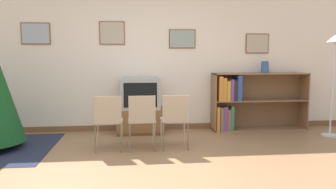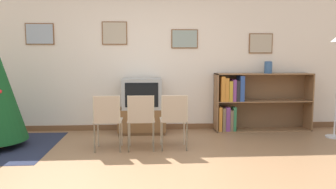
# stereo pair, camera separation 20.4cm
# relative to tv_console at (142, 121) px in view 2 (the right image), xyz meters

# --- Properties ---
(ground_plane) EXTENTS (24.00, 24.00, 0.00)m
(ground_plane) POSITION_rel_tv_console_xyz_m (0.15, -2.06, -0.22)
(ground_plane) COLOR #936B47
(wall_back) EXTENTS (9.08, 0.11, 2.70)m
(wall_back) POSITION_rel_tv_console_xyz_m (0.15, 0.31, 1.13)
(wall_back) COLOR silver
(wall_back) RESTS_ON ground_plane
(tv_console) EXTENTS (0.84, 0.49, 0.45)m
(tv_console) POSITION_rel_tv_console_xyz_m (0.00, 0.00, 0.00)
(tv_console) COLOR brown
(tv_console) RESTS_ON ground_plane
(television) EXTENTS (0.69, 0.48, 0.54)m
(television) POSITION_rel_tv_console_xyz_m (0.00, -0.00, 0.49)
(television) COLOR #9E9E99
(television) RESTS_ON tv_console
(folding_chair_left) EXTENTS (0.40, 0.40, 0.82)m
(folding_chair_left) POSITION_rel_tv_console_xyz_m (-0.48, -1.12, 0.25)
(folding_chair_left) COLOR tan
(folding_chair_left) RESTS_ON ground_plane
(folding_chair_center) EXTENTS (0.40, 0.40, 0.82)m
(folding_chair_center) POSITION_rel_tv_console_xyz_m (0.00, -1.12, 0.25)
(folding_chair_center) COLOR tan
(folding_chair_center) RESTS_ON ground_plane
(folding_chair_right) EXTENTS (0.40, 0.40, 0.82)m
(folding_chair_right) POSITION_rel_tv_console_xyz_m (0.48, -1.12, 0.25)
(folding_chair_right) COLOR tan
(folding_chair_right) RESTS_ON ground_plane
(bookshelf) EXTENTS (1.78, 0.36, 1.06)m
(bookshelf) POSITION_rel_tv_console_xyz_m (1.92, 0.08, 0.33)
(bookshelf) COLOR olive
(bookshelf) RESTS_ON ground_plane
(vase) EXTENTS (0.14, 0.14, 0.22)m
(vase) POSITION_rel_tv_console_xyz_m (2.32, 0.07, 0.95)
(vase) COLOR #335684
(vase) RESTS_ON bookshelf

